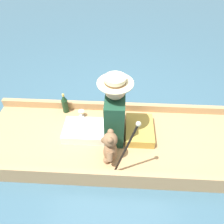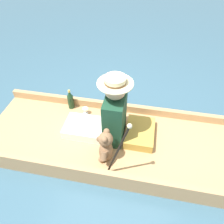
% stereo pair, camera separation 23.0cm
% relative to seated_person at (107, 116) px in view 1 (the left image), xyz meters
% --- Properties ---
extents(ground_plane, '(16.00, 16.00, 0.00)m').
position_rel_seated_person_xyz_m(ground_plane, '(-0.06, -0.04, -0.44)').
color(ground_plane, '#385B70').
extents(punt_boat, '(1.06, 2.93, 0.23)m').
position_rel_seated_person_xyz_m(punt_boat, '(-0.06, -0.04, -0.37)').
color(punt_boat, tan).
rests_on(punt_boat, ground_plane).
extents(seat_cushion, '(0.46, 0.32, 0.11)m').
position_rel_seated_person_xyz_m(seat_cushion, '(0.05, -0.37, -0.26)').
color(seat_cushion, '#B7933D').
rests_on(seat_cushion, punt_boat).
extents(seated_person, '(0.38, 0.76, 0.81)m').
position_rel_seated_person_xyz_m(seated_person, '(0.00, 0.00, 0.00)').
color(seated_person, white).
rests_on(seated_person, punt_boat).
extents(teddy_bear, '(0.28, 0.16, 0.40)m').
position_rel_seated_person_xyz_m(teddy_bear, '(-0.33, -0.05, -0.12)').
color(teddy_bear, '#846042').
rests_on(teddy_bear, punt_boat).
extents(wine_glass, '(0.07, 0.07, 0.09)m').
position_rel_seated_person_xyz_m(wine_glass, '(0.29, 0.35, -0.24)').
color(wine_glass, silver).
rests_on(wine_glass, punt_boat).
extents(walking_cane, '(0.04, 0.22, 0.74)m').
position_rel_seated_person_xyz_m(walking_cane, '(-0.49, -0.21, 0.13)').
color(walking_cane, black).
rests_on(walking_cane, punt_boat).
extents(champagne_bottle, '(0.08, 0.08, 0.28)m').
position_rel_seated_person_xyz_m(champagne_bottle, '(0.37, 0.57, -0.18)').
color(champagne_bottle, '#19381E').
rests_on(champagne_bottle, punt_boat).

